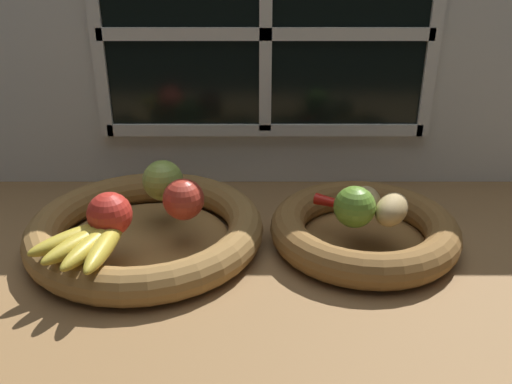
{
  "coord_description": "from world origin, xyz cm",
  "views": [
    {
      "loc": [
        -1.82,
        -78.94,
        47.74
      ],
      "look_at": [
        -1.99,
        2.17,
        9.84
      ],
      "focal_mm": 38.5,
      "sensor_mm": 36.0,
      "label": 1
    }
  ],
  "objects_px": {
    "apple_green_back": "(164,180)",
    "apple_red_right": "(185,199)",
    "apple_red_front": "(111,214)",
    "potato_small": "(393,210)",
    "chili_pepper": "(356,208)",
    "potato_large": "(368,201)",
    "banana_bunch_front": "(92,241)",
    "fruit_bowl_right": "(365,230)",
    "fruit_bowl_left": "(147,230)",
    "lime_near": "(356,207)"
  },
  "relations": [
    {
      "from": "apple_green_back",
      "to": "potato_large",
      "type": "xyz_separation_m",
      "value": [
        0.34,
        -0.06,
        -0.01
      ]
    },
    {
      "from": "apple_green_back",
      "to": "apple_red_front",
      "type": "distance_m",
      "value": 0.14
    },
    {
      "from": "banana_bunch_front",
      "to": "potato_large",
      "type": "bearing_deg",
      "value": 14.98
    },
    {
      "from": "fruit_bowl_left",
      "to": "banana_bunch_front",
      "type": "xyz_separation_m",
      "value": [
        -0.06,
        -0.11,
        0.05
      ]
    },
    {
      "from": "fruit_bowl_right",
      "to": "lime_near",
      "type": "height_order",
      "value": "lime_near"
    },
    {
      "from": "potato_small",
      "to": "chili_pepper",
      "type": "xyz_separation_m",
      "value": [
        -0.05,
        0.03,
        -0.01
      ]
    },
    {
      "from": "apple_red_right",
      "to": "potato_large",
      "type": "distance_m",
      "value": 0.3
    },
    {
      "from": "banana_bunch_front",
      "to": "potato_large",
      "type": "relative_size",
      "value": 2.53
    },
    {
      "from": "fruit_bowl_left",
      "to": "potato_small",
      "type": "height_order",
      "value": "potato_small"
    },
    {
      "from": "fruit_bowl_left",
      "to": "lime_near",
      "type": "relative_size",
      "value": 5.96
    },
    {
      "from": "fruit_bowl_right",
      "to": "lime_near",
      "type": "xyz_separation_m",
      "value": [
        -0.03,
        -0.04,
        0.06
      ]
    },
    {
      "from": "apple_red_right",
      "to": "potato_small",
      "type": "xyz_separation_m",
      "value": [
        0.33,
        -0.02,
        -0.01
      ]
    },
    {
      "from": "apple_red_front",
      "to": "apple_red_right",
      "type": "relative_size",
      "value": 1.02
    },
    {
      "from": "fruit_bowl_right",
      "to": "apple_red_front",
      "type": "xyz_separation_m",
      "value": [
        -0.41,
        -0.07,
        0.07
      ]
    },
    {
      "from": "fruit_bowl_left",
      "to": "apple_red_front",
      "type": "relative_size",
      "value": 5.75
    },
    {
      "from": "fruit_bowl_right",
      "to": "banana_bunch_front",
      "type": "xyz_separation_m",
      "value": [
        -0.42,
        -0.11,
        0.05
      ]
    },
    {
      "from": "chili_pepper",
      "to": "apple_red_front",
      "type": "bearing_deg",
      "value": -139.17
    },
    {
      "from": "apple_red_right",
      "to": "banana_bunch_front",
      "type": "relative_size",
      "value": 0.41
    },
    {
      "from": "fruit_bowl_left",
      "to": "apple_red_right",
      "type": "height_order",
      "value": "apple_red_right"
    },
    {
      "from": "fruit_bowl_left",
      "to": "lime_near",
      "type": "height_order",
      "value": "lime_near"
    },
    {
      "from": "apple_green_back",
      "to": "apple_red_right",
      "type": "height_order",
      "value": "apple_green_back"
    },
    {
      "from": "chili_pepper",
      "to": "fruit_bowl_right",
      "type": "bearing_deg",
      "value": 27.62
    },
    {
      "from": "apple_red_front",
      "to": "potato_large",
      "type": "relative_size",
      "value": 1.07
    },
    {
      "from": "fruit_bowl_right",
      "to": "lime_near",
      "type": "distance_m",
      "value": 0.08
    },
    {
      "from": "fruit_bowl_left",
      "to": "potato_large",
      "type": "distance_m",
      "value": 0.37
    },
    {
      "from": "fruit_bowl_right",
      "to": "potato_large",
      "type": "bearing_deg",
      "value": -14.04
    },
    {
      "from": "apple_red_right",
      "to": "potato_small",
      "type": "height_order",
      "value": "apple_red_right"
    },
    {
      "from": "apple_green_back",
      "to": "apple_red_front",
      "type": "height_order",
      "value": "apple_green_back"
    },
    {
      "from": "apple_red_right",
      "to": "fruit_bowl_left",
      "type": "bearing_deg",
      "value": 167.81
    },
    {
      "from": "banana_bunch_front",
      "to": "apple_red_right",
      "type": "bearing_deg",
      "value": 38.29
    },
    {
      "from": "apple_red_right",
      "to": "potato_small",
      "type": "distance_m",
      "value": 0.33
    },
    {
      "from": "potato_large",
      "to": "chili_pepper",
      "type": "relative_size",
      "value": 0.45
    },
    {
      "from": "potato_large",
      "to": "apple_red_right",
      "type": "bearing_deg",
      "value": -177.17
    },
    {
      "from": "banana_bunch_front",
      "to": "potato_large",
      "type": "height_order",
      "value": "potato_large"
    },
    {
      "from": "potato_small",
      "to": "chili_pepper",
      "type": "distance_m",
      "value": 0.06
    },
    {
      "from": "apple_red_front",
      "to": "banana_bunch_front",
      "type": "distance_m",
      "value": 0.05
    },
    {
      "from": "banana_bunch_front",
      "to": "potato_large",
      "type": "xyz_separation_m",
      "value": [
        0.42,
        0.11,
        0.01
      ]
    },
    {
      "from": "fruit_bowl_right",
      "to": "apple_red_front",
      "type": "relative_size",
      "value": 4.6
    },
    {
      "from": "apple_green_back",
      "to": "chili_pepper",
      "type": "bearing_deg",
      "value": -9.82
    },
    {
      "from": "potato_large",
      "to": "chili_pepper",
      "type": "distance_m",
      "value": 0.02
    },
    {
      "from": "fruit_bowl_right",
      "to": "chili_pepper",
      "type": "xyz_separation_m",
      "value": [
        -0.02,
        0.0,
        0.04
      ]
    },
    {
      "from": "fruit_bowl_right",
      "to": "apple_green_back",
      "type": "relative_size",
      "value": 4.48
    },
    {
      "from": "potato_large",
      "to": "banana_bunch_front",
      "type": "bearing_deg",
      "value": -165.02
    },
    {
      "from": "fruit_bowl_left",
      "to": "apple_red_right",
      "type": "relative_size",
      "value": 5.86
    },
    {
      "from": "apple_red_right",
      "to": "lime_near",
      "type": "height_order",
      "value": "apple_red_right"
    },
    {
      "from": "apple_red_front",
      "to": "potato_small",
      "type": "relative_size",
      "value": 0.88
    },
    {
      "from": "fruit_bowl_right",
      "to": "banana_bunch_front",
      "type": "relative_size",
      "value": 1.94
    },
    {
      "from": "fruit_bowl_right",
      "to": "potato_large",
      "type": "xyz_separation_m",
      "value": [
        0.0,
        -0.0,
        0.05
      ]
    },
    {
      "from": "potato_small",
      "to": "fruit_bowl_right",
      "type": "bearing_deg",
      "value": 135.0
    },
    {
      "from": "apple_green_back",
      "to": "lime_near",
      "type": "relative_size",
      "value": 1.07
    }
  ]
}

